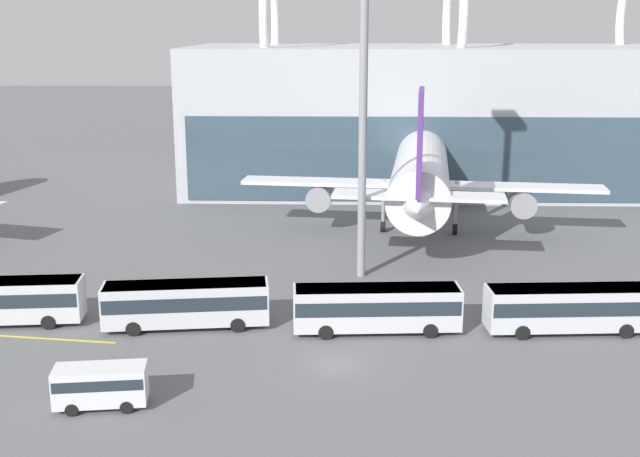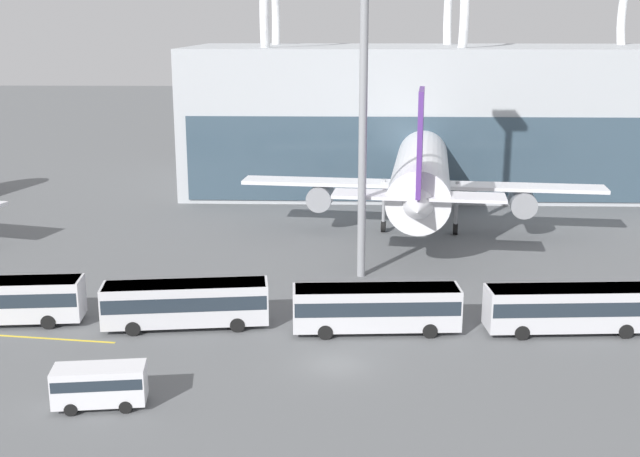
# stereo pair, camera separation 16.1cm
# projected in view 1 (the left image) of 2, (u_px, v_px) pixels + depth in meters

# --- Properties ---
(ground_plane) EXTENTS (440.00, 440.00, 0.00)m
(ground_plane) POSITION_uv_depth(u_px,v_px,m) (336.00, 364.00, 48.89)
(ground_plane) COLOR slate
(airliner_at_gate_far) EXTENTS (35.22, 35.70, 15.10)m
(airliner_at_gate_far) POSITION_uv_depth(u_px,v_px,m) (421.00, 173.00, 78.95)
(airliner_at_gate_far) COLOR white
(airliner_at_gate_far) RESTS_ON ground_plane
(shuttle_bus_1) EXTENTS (11.35, 3.68, 3.15)m
(shuttle_bus_1) POSITION_uv_depth(u_px,v_px,m) (0.00, 299.00, 54.90)
(shuttle_bus_1) COLOR silver
(shuttle_bus_1) RESTS_ON ground_plane
(shuttle_bus_2) EXTENTS (11.38, 3.95, 3.15)m
(shuttle_bus_2) POSITION_uv_depth(u_px,v_px,m) (186.00, 302.00, 54.30)
(shuttle_bus_2) COLOR silver
(shuttle_bus_2) RESTS_ON ground_plane
(shuttle_bus_3) EXTENTS (11.29, 3.28, 3.15)m
(shuttle_bus_3) POSITION_uv_depth(u_px,v_px,m) (377.00, 306.00, 53.52)
(shuttle_bus_3) COLOR silver
(shuttle_bus_3) RESTS_ON ground_plane
(shuttle_bus_4) EXTENTS (11.30, 3.30, 3.15)m
(shuttle_bus_4) POSITION_uv_depth(u_px,v_px,m) (570.00, 306.00, 53.48)
(shuttle_bus_4) COLOR silver
(shuttle_bus_4) RESTS_ON ground_plane
(service_van_foreground) EXTENTS (5.12, 2.56, 2.33)m
(service_van_foreground) POSITION_uv_depth(u_px,v_px,m) (101.00, 384.00, 43.12)
(service_van_foreground) COLOR silver
(service_van_foreground) RESTS_ON ground_plane
(floodlight_mast) EXTENTS (2.50, 2.50, 30.06)m
(floodlight_mast) POSITION_uv_depth(u_px,v_px,m) (364.00, 49.00, 61.42)
(floodlight_mast) COLOR gray
(floodlight_mast) RESTS_ON ground_plane
(lane_stripe_4) EXTENTS (10.23, 1.52, 0.01)m
(lane_stripe_4) POSITION_uv_depth(u_px,v_px,m) (42.00, 338.00, 52.88)
(lane_stripe_4) COLOR yellow
(lane_stripe_4) RESTS_ON ground_plane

